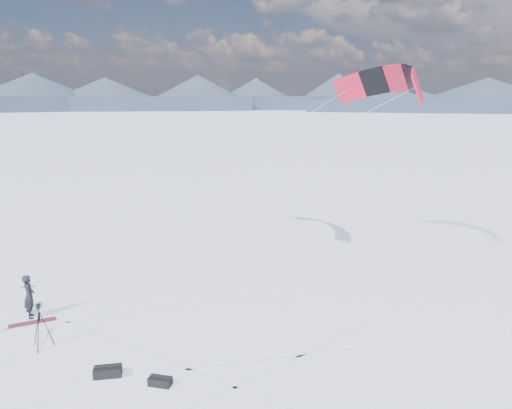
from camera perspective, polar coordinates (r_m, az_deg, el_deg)
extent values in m
plane|color=white|center=(17.27, -25.25, -16.03)|extent=(1800.00, 1800.00, 0.00)
cube|color=#191F30|center=(329.66, 23.30, 10.33)|extent=(147.80, 124.57, 6.91)
cone|color=#191F30|center=(329.63, 23.35, 10.93)|extent=(89.40, 89.40, 8.00)
cube|color=#191F30|center=(332.86, 5.63, 11.24)|extent=(156.56, 89.15, 6.91)
cone|color=#191F30|center=(332.83, 5.64, 11.83)|extent=(80.64, 80.64, 8.00)
cube|color=#191F30|center=(334.84, -11.95, 11.05)|extent=(150.00, 45.00, 6.91)
cone|color=#191F30|center=(334.81, -11.97, 11.64)|extent=(64.00, 64.00, 8.00)
cube|color=silver|center=(19.78, -22.93, -12.15)|extent=(11.66, 3.07, 0.01)
cube|color=silver|center=(16.29, -13.16, -16.87)|extent=(6.52, 4.83, 0.01)
cube|color=silver|center=(18.34, -7.46, -13.20)|extent=(8.85, 4.87, 0.01)
imported|color=black|center=(20.29, -24.29, -11.67)|extent=(0.51, 0.66, 1.62)
cube|color=maroon|center=(19.79, -24.17, -12.20)|extent=(1.58, 0.72, 0.04)
cylinder|color=black|center=(17.65, -22.79, -12.87)|extent=(0.38, 0.16, 1.29)
cylinder|color=black|center=(17.77, -23.78, -12.79)|extent=(0.32, 0.28, 1.29)
cylinder|color=black|center=(17.47, -23.63, -13.20)|extent=(0.10, 0.40, 1.29)
cylinder|color=black|center=(17.44, -23.53, -11.57)|extent=(0.04, 0.04, 0.36)
cube|color=black|center=(17.36, -23.60, -10.85)|extent=(0.09, 0.09, 0.05)
cube|color=black|center=(17.32, -23.62, -10.57)|extent=(0.16, 0.13, 0.10)
cylinder|color=black|center=(17.40, -23.56, -10.45)|extent=(0.07, 0.10, 0.07)
cube|color=black|center=(15.60, -16.59, -17.84)|extent=(0.79, 0.39, 0.30)
cylinder|color=black|center=(15.52, -16.63, -17.31)|extent=(0.75, 0.09, 0.07)
cube|color=black|center=(14.88, -10.90, -19.24)|extent=(0.71, 0.54, 0.24)
cylinder|color=black|center=(14.82, -10.92, -18.78)|extent=(0.58, 0.32, 0.07)
cube|color=#AC112A|center=(21.18, 17.93, 12.72)|extent=(1.21, 1.25, 1.55)
cube|color=black|center=(22.43, 17.36, 13.44)|extent=(0.79, 1.40, 1.38)
cube|color=#AC112A|center=(23.59, 15.72, 13.70)|extent=(0.88, 1.40, 1.18)
cube|color=black|center=(24.52, 13.37, 13.49)|extent=(1.26, 1.27, 1.38)
cube|color=#AC112A|center=(25.09, 10.66, 12.89)|extent=(1.56, 0.96, 1.55)
cylinder|color=gray|center=(18.80, -2.77, 2.60)|extent=(14.91, 0.53, 7.10)
cylinder|color=gray|center=(21.07, -4.98, 3.59)|extent=(13.97, 5.27, 7.10)
cylinder|color=black|center=(19.87, -24.58, -8.57)|extent=(0.55, 0.14, 0.03)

